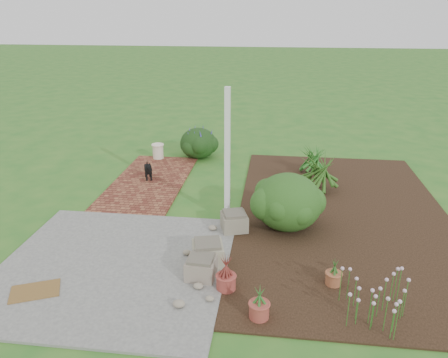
# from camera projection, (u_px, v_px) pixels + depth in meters

# --- Properties ---
(ground) EXTENTS (80.00, 80.00, 0.00)m
(ground) POSITION_uv_depth(u_px,v_px,m) (211.00, 221.00, 8.23)
(ground) COLOR #276821
(ground) RESTS_ON ground
(concrete_patio) EXTENTS (3.50, 3.50, 0.04)m
(concrete_patio) POSITION_uv_depth(u_px,v_px,m) (114.00, 266.00, 6.75)
(concrete_patio) COLOR #61615E
(concrete_patio) RESTS_ON ground
(brick_path) EXTENTS (1.60, 3.50, 0.04)m
(brick_path) POSITION_uv_depth(u_px,v_px,m) (150.00, 181.00, 10.04)
(brick_path) COLOR #5C271D
(brick_path) RESTS_ON ground
(garden_bed) EXTENTS (4.00, 7.00, 0.03)m
(garden_bed) POSITION_uv_depth(u_px,v_px,m) (343.00, 216.00, 8.39)
(garden_bed) COLOR black
(garden_bed) RESTS_ON ground
(veranda_post) EXTENTS (0.10, 0.10, 2.50)m
(veranda_post) POSITION_uv_depth(u_px,v_px,m) (227.00, 157.00, 7.83)
(veranda_post) COLOR white
(veranda_post) RESTS_ON ground
(stone_trough_near) EXTENTS (0.45, 0.45, 0.28)m
(stone_trough_near) POSITION_uv_depth(u_px,v_px,m) (201.00, 268.00, 6.40)
(stone_trough_near) COLOR gray
(stone_trough_near) RESTS_ON concrete_patio
(stone_trough_mid) EXTENTS (0.57, 0.57, 0.31)m
(stone_trough_mid) POSITION_uv_depth(u_px,v_px,m) (208.00, 254.00, 6.75)
(stone_trough_mid) COLOR gray
(stone_trough_mid) RESTS_ON concrete_patio
(stone_trough_far) EXTENTS (0.55, 0.55, 0.29)m
(stone_trough_far) POSITION_uv_depth(u_px,v_px,m) (234.00, 222.00, 7.77)
(stone_trough_far) COLOR #746E5B
(stone_trough_far) RESTS_ON concrete_patio
(coir_doormat) EXTENTS (0.77, 0.65, 0.02)m
(coir_doormat) POSITION_uv_depth(u_px,v_px,m) (35.00, 291.00, 6.10)
(coir_doormat) COLOR brown
(coir_doormat) RESTS_ON concrete_patio
(black_dog) EXTENTS (0.27, 0.47, 0.42)m
(black_dog) POSITION_uv_depth(u_px,v_px,m) (148.00, 169.00, 10.02)
(black_dog) COLOR black
(black_dog) RESTS_ON brick_path
(cream_ceramic_urn) EXTENTS (0.33, 0.33, 0.38)m
(cream_ceramic_urn) POSITION_uv_depth(u_px,v_px,m) (158.00, 151.00, 11.47)
(cream_ceramic_urn) COLOR #EFDFC4
(cream_ceramic_urn) RESTS_ON brick_path
(evergreen_shrub) EXTENTS (1.29, 1.29, 1.03)m
(evergreen_shrub) POSITION_uv_depth(u_px,v_px,m) (288.00, 200.00, 7.77)
(evergreen_shrub) COLOR #193B0D
(evergreen_shrub) RESTS_ON garden_bed
(agapanthus_clump_back) EXTENTS (1.36, 1.36, 1.02)m
(agapanthus_clump_back) POSITION_uv_depth(u_px,v_px,m) (319.00, 168.00, 9.37)
(agapanthus_clump_back) COLOR #193A11
(agapanthus_clump_back) RESTS_ON garden_bed
(agapanthus_clump_front) EXTENTS (1.07, 1.07, 0.83)m
(agapanthus_clump_front) POSITION_uv_depth(u_px,v_px,m) (313.00, 157.00, 10.36)
(agapanthus_clump_front) COLOR #103E0C
(agapanthus_clump_front) RESTS_ON garden_bed
(pink_flower_patch) EXTENTS (0.98, 0.98, 0.59)m
(pink_flower_patch) POSITION_uv_depth(u_px,v_px,m) (376.00, 300.00, 5.48)
(pink_flower_patch) COLOR #113D0F
(pink_flower_patch) RESTS_ON garden_bed
(terracotta_pot_bronze) EXTENTS (0.29, 0.29, 0.22)m
(terracotta_pot_bronze) POSITION_uv_depth(u_px,v_px,m) (226.00, 282.00, 6.14)
(terracotta_pot_bronze) COLOR #983C33
(terracotta_pot_bronze) RESTS_ON garden_bed
(terracotta_pot_small_left) EXTENTS (0.25, 0.25, 0.19)m
(terracotta_pot_small_left) POSITION_uv_depth(u_px,v_px,m) (333.00, 278.00, 6.26)
(terracotta_pot_small_left) COLOR #985433
(terracotta_pot_small_left) RESTS_ON garden_bed
(terracotta_pot_small_right) EXTENTS (0.33, 0.33, 0.22)m
(terracotta_pot_small_right) POSITION_uv_depth(u_px,v_px,m) (259.00, 310.00, 5.58)
(terracotta_pot_small_right) COLOR #993F34
(terracotta_pot_small_right) RESTS_ON garden_bed
(purple_flowering_bush) EXTENTS (1.08, 1.08, 0.82)m
(purple_flowering_bush) POSITION_uv_depth(u_px,v_px,m) (198.00, 142.00, 11.59)
(purple_flowering_bush) COLOR black
(purple_flowering_bush) RESTS_ON ground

